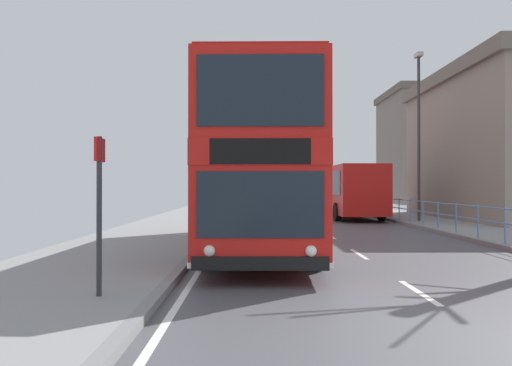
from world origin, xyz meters
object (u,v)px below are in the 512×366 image
(double_decker_bus_main, at_px, (261,168))
(street_lamp_far_side, at_px, (419,124))
(background_building_01, at_px, (443,147))
(background_bus_far_lane, at_px, (348,190))
(bus_stop_sign_near, at_px, (99,197))

(double_decker_bus_main, distance_m, street_lamp_far_side, 12.90)
(street_lamp_far_side, height_order, background_building_01, background_building_01)
(double_decker_bus_main, height_order, background_bus_far_lane, double_decker_bus_main)
(bus_stop_sign_near, relative_size, background_building_01, 0.20)
(background_building_01, bearing_deg, background_bus_far_lane, -120.92)
(background_bus_far_lane, relative_size, street_lamp_far_side, 1.13)
(double_decker_bus_main, bearing_deg, background_building_01, 63.03)
(bus_stop_sign_near, height_order, background_building_01, background_building_01)
(bus_stop_sign_near, bearing_deg, double_decker_bus_main, 68.15)
(background_bus_far_lane, distance_m, background_building_01, 29.34)
(double_decker_bus_main, xyz_separation_m, street_lamp_far_side, (7.74, 10.01, 2.50))
(double_decker_bus_main, distance_m, background_building_01, 44.59)
(double_decker_bus_main, xyz_separation_m, bus_stop_sign_near, (-2.55, -6.36, -0.66))
(background_bus_far_lane, bearing_deg, double_decker_bus_main, -109.63)
(bus_stop_sign_near, xyz_separation_m, street_lamp_far_side, (10.29, 16.37, 3.16))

